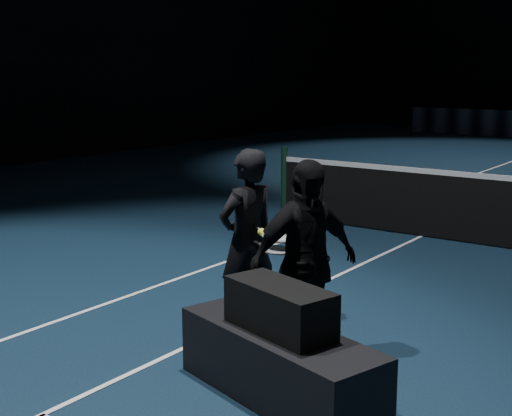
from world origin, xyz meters
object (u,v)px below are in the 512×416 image
(racket_bag, at_px, (280,308))
(player_a, at_px, (247,241))
(racket_lower, at_px, (276,250))
(racket_upper, at_px, (277,237))
(tennis_balls, at_px, (264,231))
(player_b, at_px, (305,263))
(player_bench, at_px, (279,365))

(racket_bag, relative_size, player_a, 0.51)
(racket_lower, distance_m, racket_upper, 0.11)
(tennis_balls, bearing_deg, racket_bag, -49.23)
(racket_upper, bearing_deg, player_b, -9.08)
(player_bench, height_order, player_a, player_a)
(player_bench, distance_m, racket_lower, 1.14)
(player_bench, relative_size, player_a, 1.03)
(player_b, relative_size, racket_lower, 2.38)
(racket_upper, bearing_deg, racket_lower, -42.66)
(player_bench, distance_m, racket_bag, 0.42)
(player_bench, relative_size, tennis_balls, 13.87)
(racket_bag, distance_m, player_a, 1.40)
(racket_lower, bearing_deg, racket_upper, 141.34)
(racket_bag, bearing_deg, player_b, 124.03)
(tennis_balls, bearing_deg, player_a, 159.18)
(tennis_balls, bearing_deg, racket_lower, -23.41)
(player_a, distance_m, racket_lower, 0.45)
(player_a, relative_size, racket_lower, 2.38)
(racket_bag, height_order, tennis_balls, tennis_balls)
(player_b, distance_m, racket_upper, 0.46)
(racket_upper, height_order, tennis_balls, tennis_balls)
(player_a, xyz_separation_m, tennis_balls, (0.24, -0.09, 0.14))
(player_bench, bearing_deg, player_a, 152.19)
(player_a, bearing_deg, racket_upper, 87.40)
(player_a, xyz_separation_m, racket_upper, (0.39, -0.11, 0.11))
(player_a, distance_m, racket_upper, 0.42)
(racket_upper, distance_m, tennis_balls, 0.15)
(player_bench, bearing_deg, player_b, 124.03)
(player_bench, height_order, racket_upper, racket_upper)
(racket_bag, relative_size, tennis_balls, 6.93)
(racket_bag, bearing_deg, racket_lower, 142.24)
(player_bench, relative_size, racket_upper, 2.45)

